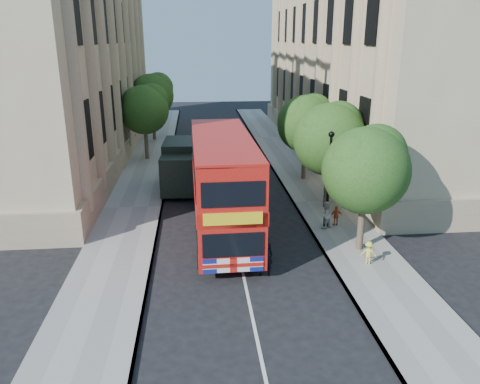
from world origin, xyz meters
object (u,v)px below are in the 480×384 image
object	(u,v)px
double_decker_bus	(223,182)
box_van	(181,167)
police_constable	(265,255)
woman_pedestrian	(325,215)
lamp_post	(329,183)

from	to	relation	value
double_decker_bus	box_van	size ratio (longest dim) A/B	1.91
box_van	police_constable	xyz separation A→B (m)	(3.81, -12.46, -0.62)
double_decker_bus	police_constable	size ratio (longest dim) A/B	5.74
box_van	woman_pedestrian	size ratio (longest dim) A/B	3.85
woman_pedestrian	police_constable	bearing A→B (deg)	12.87
box_van	woman_pedestrian	distance (m)	10.98
double_decker_bus	police_constable	world-z (taller)	double_decker_bus
lamp_post	double_decker_bus	size ratio (longest dim) A/B	0.47
lamp_post	double_decker_bus	xyz separation A→B (m)	(-5.58, -0.15, 0.27)
police_constable	box_van	bearing A→B (deg)	-68.48
double_decker_bus	box_van	xyz separation A→B (m)	(-2.33, 7.61, -1.20)
double_decker_bus	woman_pedestrian	distance (m)	5.74
box_van	police_constable	bearing A→B (deg)	-70.56
box_van	police_constable	distance (m)	13.05
lamp_post	double_decker_bus	world-z (taller)	lamp_post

